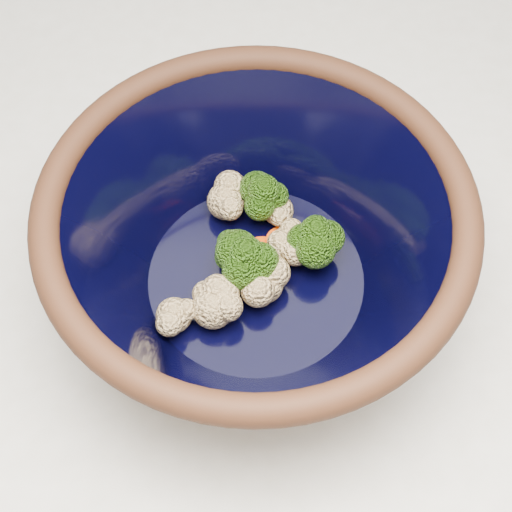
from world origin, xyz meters
name	(u,v)px	position (x,y,z in m)	size (l,w,h in m)	color
ground	(283,458)	(0.00, 0.00, 0.00)	(3.00, 3.00, 0.00)	#9E7A54
counter	(293,374)	(0.00, 0.00, 0.45)	(1.20, 1.20, 0.90)	silver
mixing_bowl	(256,247)	(-0.06, -0.10, 0.98)	(0.35, 0.35, 0.14)	black
vegetable_pile	(257,246)	(-0.06, -0.09, 0.96)	(0.15, 0.14, 0.06)	#608442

